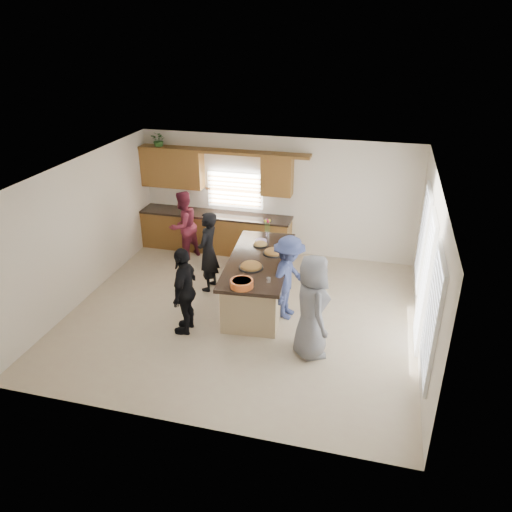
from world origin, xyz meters
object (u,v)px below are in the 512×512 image
(salad_bowl, at_px, (242,283))
(woman_left_front, at_px, (185,291))
(woman_left_back, at_px, (208,252))
(woman_left_mid, at_px, (183,226))
(woman_right_back, at_px, (289,278))
(island, at_px, (259,281))
(woman_right_front, at_px, (312,307))

(salad_bowl, bearing_deg, woman_left_front, -170.96)
(woman_left_front, bearing_deg, woman_left_back, -178.07)
(woman_left_back, bearing_deg, woman_left_mid, -137.06)
(woman_left_mid, relative_size, woman_right_back, 1.00)
(island, height_order, salad_bowl, salad_bowl)
(woman_left_mid, relative_size, woman_left_front, 1.00)
(island, distance_m, woman_left_front, 1.70)
(woman_left_mid, xyz_separation_m, woman_right_back, (2.87, -1.92, 0.00))
(woman_left_front, height_order, woman_right_back, woman_left_front)
(woman_left_mid, distance_m, woman_right_front, 4.57)
(woman_left_back, xyz_separation_m, woman_left_front, (0.12, -1.59, -0.03))
(woman_left_back, xyz_separation_m, woman_right_back, (1.81, -0.66, -0.03))
(island, relative_size, woman_right_back, 1.70)
(island, distance_m, woman_left_mid, 2.72)
(woman_right_back, height_order, woman_right_front, woman_right_front)
(salad_bowl, xyz_separation_m, woman_left_back, (-1.13, 1.43, -0.17))
(woman_right_back, distance_m, woman_right_front, 1.22)
(woman_left_mid, bearing_deg, salad_bowl, 62.20)
(woman_left_mid, distance_m, woman_left_front, 3.10)
(woman_left_front, bearing_deg, island, 139.72)
(island, relative_size, woman_right_front, 1.53)
(woman_left_mid, bearing_deg, woman_left_back, 63.04)
(woman_left_back, bearing_deg, salad_bowl, 41.34)
(woman_left_mid, bearing_deg, woman_right_back, 79.32)
(salad_bowl, distance_m, woman_right_back, 1.05)
(island, bearing_deg, woman_right_front, -53.88)
(woman_left_back, relative_size, woman_left_mid, 1.04)
(woman_left_front, distance_m, woman_right_back, 1.93)
(woman_right_back, relative_size, woman_right_front, 0.90)
(woman_left_back, bearing_deg, woman_right_front, 57.43)
(salad_bowl, bearing_deg, woman_right_back, 48.85)
(woman_right_front, bearing_deg, woman_left_back, 29.38)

